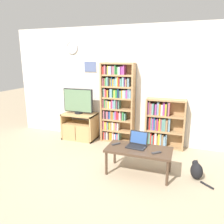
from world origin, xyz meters
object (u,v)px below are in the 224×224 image
bookshelf_tall (116,102)px  coffee_table (139,151)px  laptop (137,143)px  tv_stand (80,126)px  television (78,101)px  remote_far_from_laptop (157,153)px  bookshelf_short (162,124)px  cat (196,171)px  remote_near_laptop (116,144)px

bookshelf_tall → coffee_table: 1.62m
bookshelf_tall → laptop: bookshelf_tall is taller
bookshelf_tall → coffee_table: bearing=-57.4°
tv_stand → television: (-0.02, -0.00, 0.61)m
laptop → remote_far_from_laptop: (0.35, -0.17, -0.05)m
tv_stand → television: television is taller
television → remote_far_from_laptop: (2.02, -1.22, -0.47)m
bookshelf_tall → bookshelf_short: bookshelf_tall is taller
cat → coffee_table: bearing=160.5°
remote_near_laptop → remote_far_from_laptop: size_ratio=1.03×
television → laptop: size_ratio=2.11×
tv_stand → coffee_table: bearing=-34.0°
television → tv_stand: bearing=16.6°
coffee_table → tv_stand: bearing=146.0°
coffee_table → cat: size_ratio=2.73×
coffee_table → remote_near_laptop: bearing=173.2°
coffee_table → cat: bearing=9.0°
cat → remote_far_from_laptop: bearing=171.6°
coffee_table → cat: 0.97m
laptop → cat: (0.97, 0.06, -0.37)m
laptop → remote_far_from_laptop: 0.39m
bookshelf_short → remote_far_from_laptop: 1.39m
television → coffee_table: bearing=-33.7°
bookshelf_short → television: bearing=-175.2°
coffee_table → laptop: (-0.05, 0.09, 0.11)m
tv_stand → remote_near_laptop: size_ratio=5.13×
tv_stand → bookshelf_tall: bearing=9.5°
bookshelf_tall → cat: size_ratio=4.59×
tv_stand → remote_far_from_laptop: 2.35m
laptop → bookshelf_tall: bearing=129.0°
tv_stand → laptop: size_ratio=2.28×
tv_stand → cat: size_ratio=1.99×
coffee_table → remote_far_from_laptop: (0.30, -0.08, 0.06)m
bookshelf_short → remote_far_from_laptop: size_ratio=7.22×
tv_stand → coffee_table: 2.05m
bookshelf_tall → remote_near_laptop: (0.41, -1.24, -0.47)m
remote_near_laptop → cat: size_ratio=0.39×
television → remote_far_from_laptop: bearing=-31.2°
television → remote_far_from_laptop: 2.41m
remote_near_laptop → television: bearing=-2.2°
bookshelf_tall → cat: bookshelf_tall is taller
coffee_table → cat: (0.92, 0.15, -0.26)m
remote_far_from_laptop → bookshelf_short: bearing=141.6°
coffee_table → bookshelf_tall: bearing=122.6°
bookshelf_tall → bookshelf_short: (1.04, 0.01, -0.40)m
coffee_table → remote_near_laptop: size_ratio=7.03×
bookshelf_tall → cat: 2.24m
remote_far_from_laptop → cat: 0.73m
tv_stand → remote_far_from_laptop: (2.00, -1.23, 0.14)m
bookshelf_tall → coffee_table: (0.83, -1.29, -0.53)m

